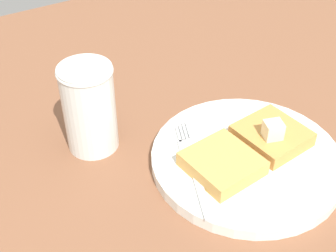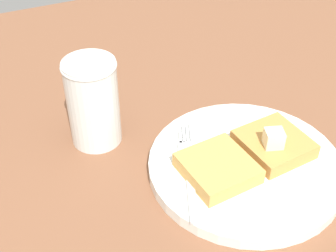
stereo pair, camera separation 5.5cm
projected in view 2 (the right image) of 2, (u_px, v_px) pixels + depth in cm
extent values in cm
cube|color=brown|center=(209.00, 142.00, 62.35)|extent=(97.80, 97.80, 1.99)
cylinder|color=white|center=(245.00, 166.00, 56.31)|extent=(23.28, 23.28, 1.51)
torus|color=navy|center=(245.00, 164.00, 56.08)|extent=(23.28, 23.28, 0.80)
cube|color=#C98C44|center=(274.00, 144.00, 56.84)|extent=(8.31, 8.54, 1.88)
cube|color=tan|center=(218.00, 168.00, 53.63)|extent=(8.31, 8.54, 1.88)
cube|color=#F9EEC2|center=(274.00, 138.00, 54.56)|extent=(2.65, 2.51, 2.16)
cube|color=silver|center=(191.00, 188.00, 52.26)|extent=(4.57, 9.61, 0.36)
cube|color=silver|center=(187.00, 150.00, 57.22)|extent=(3.09, 3.42, 0.36)
cube|color=silver|center=(179.00, 134.00, 59.52)|extent=(1.49, 3.09, 0.36)
cube|color=silver|center=(183.00, 134.00, 59.54)|extent=(1.49, 3.09, 0.36)
cube|color=silver|center=(188.00, 134.00, 59.55)|extent=(1.49, 3.09, 0.36)
cube|color=silver|center=(192.00, 134.00, 59.57)|extent=(1.49, 3.09, 0.36)
cylinder|color=#431D0B|center=(94.00, 113.00, 58.93)|extent=(5.95, 5.95, 8.17)
cylinder|color=silver|center=(93.00, 102.00, 57.87)|extent=(6.46, 6.46, 11.56)
torus|color=silver|center=(88.00, 66.00, 54.50)|extent=(6.70, 6.70, 0.50)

